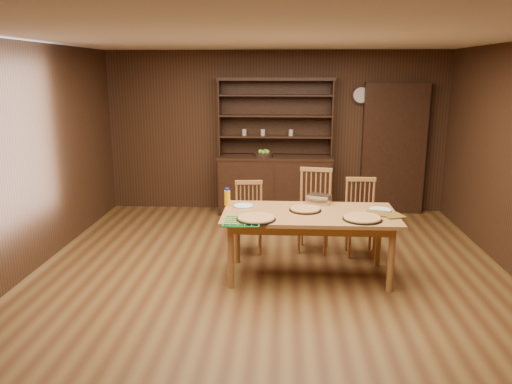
# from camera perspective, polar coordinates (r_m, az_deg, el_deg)

# --- Properties ---
(floor) EXTENTS (6.00, 6.00, 0.00)m
(floor) POSITION_cam_1_polar(r_m,az_deg,el_deg) (5.65, 1.51, -10.04)
(floor) COLOR brown
(floor) RESTS_ON ground
(room_shell) EXTENTS (6.00, 6.00, 6.00)m
(room_shell) POSITION_cam_1_polar(r_m,az_deg,el_deg) (5.22, 1.62, 6.03)
(room_shell) COLOR white
(room_shell) RESTS_ON floor
(china_hutch) EXTENTS (1.84, 0.52, 2.17)m
(china_hutch) POSITION_cam_1_polar(r_m,az_deg,el_deg) (8.10, 2.16, 1.72)
(china_hutch) COLOR black
(china_hutch) RESTS_ON floor
(doorway) EXTENTS (1.00, 0.18, 2.10)m
(doorway) POSITION_cam_1_polar(r_m,az_deg,el_deg) (8.35, 15.42, 4.76)
(doorway) COLOR black
(doorway) RESTS_ON floor
(wall_clock) EXTENTS (0.30, 0.05, 0.30)m
(wall_clock) POSITION_cam_1_polar(r_m,az_deg,el_deg) (8.22, 11.90, 10.79)
(wall_clock) COLOR black
(wall_clock) RESTS_ON room_shell
(dining_table) EXTENTS (1.91, 0.96, 0.75)m
(dining_table) POSITION_cam_1_polar(r_m,az_deg,el_deg) (5.56, 6.12, -3.13)
(dining_table) COLOR #A67539
(dining_table) RESTS_ON floor
(chair_left) EXTENTS (0.40, 0.39, 0.91)m
(chair_left) POSITION_cam_1_polar(r_m,az_deg,el_deg) (6.41, -0.81, -2.59)
(chair_left) COLOR #B16E3C
(chair_left) RESTS_ON floor
(chair_center) EXTENTS (0.50, 0.48, 1.06)m
(chair_center) POSITION_cam_1_polar(r_m,az_deg,el_deg) (6.49, 6.70, -1.70)
(chair_center) COLOR #B16E3C
(chair_center) RESTS_ON floor
(chair_right) EXTENTS (0.40, 0.38, 0.97)m
(chair_right) POSITION_cam_1_polar(r_m,az_deg,el_deg) (6.43, 11.84, -2.50)
(chair_right) COLOR #B16E3C
(chair_right) RESTS_ON floor
(pizza_left) EXTENTS (0.41, 0.41, 0.04)m
(pizza_left) POSITION_cam_1_polar(r_m,az_deg,el_deg) (5.23, 0.01, -3.03)
(pizza_left) COLOR black
(pizza_left) RESTS_ON dining_table
(pizza_right) EXTENTS (0.42, 0.42, 0.04)m
(pizza_right) POSITION_cam_1_polar(r_m,az_deg,el_deg) (5.36, 12.06, -2.94)
(pizza_right) COLOR black
(pizza_right) RESTS_ON dining_table
(pizza_center) EXTENTS (0.36, 0.36, 0.04)m
(pizza_center) POSITION_cam_1_polar(r_m,az_deg,el_deg) (5.60, 5.65, -1.97)
(pizza_center) COLOR black
(pizza_center) RESTS_ON dining_table
(cooling_rack) EXTENTS (0.48, 0.48, 0.02)m
(cooling_rack) POSITION_cam_1_polar(r_m,az_deg,el_deg) (5.17, -1.60, -3.34)
(cooling_rack) COLOR #0DAB46
(cooling_rack) RESTS_ON dining_table
(plate_left) EXTENTS (0.24, 0.24, 0.02)m
(plate_left) POSITION_cam_1_polar(r_m,az_deg,el_deg) (5.75, -1.45, -1.59)
(plate_left) COLOR white
(plate_left) RESTS_ON dining_table
(plate_right) EXTENTS (0.25, 0.25, 0.02)m
(plate_right) POSITION_cam_1_polar(r_m,az_deg,el_deg) (5.76, 14.00, -1.98)
(plate_right) COLOR white
(plate_right) RESTS_ON dining_table
(foil_dish) EXTENTS (0.31, 0.27, 0.10)m
(foil_dish) POSITION_cam_1_polar(r_m,az_deg,el_deg) (5.93, 7.23, -0.79)
(foil_dish) COLOR silver
(foil_dish) RESTS_ON dining_table
(juice_bottle) EXTENTS (0.07, 0.07, 0.21)m
(juice_bottle) POSITION_cam_1_polar(r_m,az_deg,el_deg) (5.79, -3.30, -0.61)
(juice_bottle) COLOR #EBA70C
(juice_bottle) RESTS_ON dining_table
(pot_holder_a) EXTENTS (0.26, 0.26, 0.02)m
(pot_holder_a) POSITION_cam_1_polar(r_m,az_deg,el_deg) (5.56, 15.42, -2.63)
(pot_holder_a) COLOR #9F1812
(pot_holder_a) RESTS_ON dining_table
(pot_holder_b) EXTENTS (0.27, 0.27, 0.02)m
(pot_holder_b) POSITION_cam_1_polar(r_m,az_deg,el_deg) (5.60, 13.59, -2.38)
(pot_holder_b) COLOR #9F1812
(pot_holder_b) RESTS_ON dining_table
(fruit_bowl) EXTENTS (0.30, 0.30, 0.12)m
(fruit_bowl) POSITION_cam_1_polar(r_m,az_deg,el_deg) (7.97, 0.88, 4.36)
(fruit_bowl) COLOR black
(fruit_bowl) RESTS_ON china_hutch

